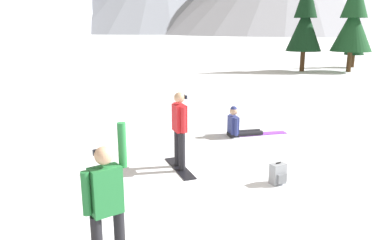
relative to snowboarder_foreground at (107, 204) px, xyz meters
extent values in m
plane|color=white|center=(1.40, 0.80, -0.95)|extent=(800.00, 800.00, 0.00)
cylinder|color=black|center=(0.12, 0.10, -0.53)|extent=(0.15, 0.15, 0.80)
cube|color=#237238|center=(0.00, 0.00, 0.19)|extent=(0.46, 0.44, 0.64)
cylinder|color=#237238|center=(-0.20, -0.16, 0.22)|extent=(0.11, 0.11, 0.58)
cylinder|color=#237238|center=(0.20, 0.16, 0.76)|extent=(0.11, 0.11, 0.60)
sphere|color=tan|center=(0.00, 0.00, 0.67)|extent=(0.24, 0.24, 0.24)
cube|color=black|center=(-0.09, 0.11, 0.68)|extent=(0.16, 0.14, 0.08)
cube|color=black|center=(0.63, 3.73, -0.94)|extent=(0.84, 1.45, 0.02)
cylinder|color=black|center=(0.56, 3.88, -0.49)|extent=(0.15, 0.15, 0.88)
cylinder|color=black|center=(0.69, 3.58, -0.49)|extent=(0.15, 0.15, 0.88)
cube|color=red|center=(0.63, 3.73, 0.26)|extent=(0.38, 0.46, 0.61)
cylinder|color=red|center=(0.52, 3.97, 0.27)|extent=(0.11, 0.11, 0.58)
cylinder|color=red|center=(0.73, 3.49, 0.27)|extent=(0.11, 0.11, 0.58)
sphere|color=tan|center=(0.63, 3.73, 0.72)|extent=(0.24, 0.24, 0.24)
cube|color=black|center=(0.76, 3.79, 0.73)|extent=(0.11, 0.17, 0.08)
cube|color=black|center=(1.99, 6.47, -0.90)|extent=(0.37, 0.42, 0.10)
cylinder|color=black|center=(2.44, 6.71, -0.88)|extent=(0.81, 0.36, 0.14)
cylinder|color=black|center=(2.50, 6.52, -0.88)|extent=(0.81, 0.36, 0.14)
cube|color=#993FD8|center=(2.86, 6.73, -0.94)|extent=(1.61, 0.72, 0.02)
cube|color=navy|center=(1.99, 6.47, -0.60)|extent=(0.34, 0.45, 0.51)
cylinder|color=navy|center=(1.92, 6.72, -0.60)|extent=(0.11, 0.11, 0.52)
cylinder|color=navy|center=(2.07, 6.22, -0.60)|extent=(0.11, 0.11, 0.52)
sphere|color=tan|center=(1.99, 6.47, -0.18)|extent=(0.24, 0.24, 0.24)
sphere|color=navy|center=(1.99, 6.47, -0.13)|extent=(0.20, 0.20, 0.20)
cube|color=gray|center=(2.75, 3.00, -0.73)|extent=(0.38, 0.34, 0.44)
cube|color=slate|center=(2.82, 2.89, -0.80)|extent=(0.22, 0.17, 0.20)
cylinder|color=black|center=(2.75, 3.00, -0.49)|extent=(0.11, 0.08, 0.02)
cylinder|color=#472D19|center=(7.87, 23.66, -0.21)|extent=(0.34, 0.34, 1.47)
cone|color=black|center=(7.87, 23.66, 2.09)|extent=(2.50, 2.50, 3.14)
cylinder|color=#472D19|center=(12.59, 26.70, -0.45)|extent=(0.23, 0.23, 1.00)
cone|color=black|center=(12.59, 26.70, 1.12)|extent=(1.52, 1.52, 2.13)
cone|color=black|center=(12.59, 26.70, 2.61)|extent=(0.99, 0.99, 1.95)
cylinder|color=#472D19|center=(11.17, 23.48, -0.21)|extent=(0.33, 0.33, 1.47)
cone|color=#194723|center=(11.17, 23.48, 2.09)|extent=(2.84, 2.84, 3.13)
camera|label=1|loc=(1.37, -4.43, 2.26)|focal=35.19mm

